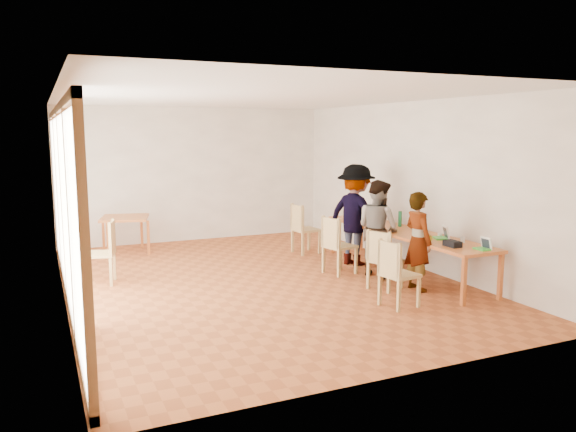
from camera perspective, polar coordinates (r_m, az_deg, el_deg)
name	(u,v)px	position (r m, az deg, el deg)	size (l,w,h in m)	color
ground	(259,281)	(9.38, -2.92, -6.62)	(8.00, 8.00, 0.00)	#A95529
wall_back	(195,174)	(12.90, -9.42, 4.19)	(6.00, 0.10, 3.00)	#F1E3D0
wall_front	(406,230)	(5.59, 11.93, -1.41)	(6.00, 0.10, 3.00)	#F1E3D0
wall_right	(411,184)	(10.55, 12.42, 3.17)	(0.10, 8.00, 3.00)	#F1E3D0
window_wall	(62,200)	(8.51, -21.95, 1.51)	(0.10, 8.00, 3.00)	white
ceiling	(258,95)	(9.07, -3.07, 12.13)	(6.00, 8.00, 0.04)	white
communal_table	(403,233)	(9.97, 11.62, -1.73)	(0.80, 4.00, 0.75)	#C3602B
side_table	(125,221)	(11.85, -16.25, -0.45)	(0.90, 0.90, 0.75)	#C3602B
chair_near	(394,267)	(7.99, 10.76, -5.09)	(0.51, 0.51, 0.51)	tan
chair_mid	(382,254)	(8.84, 9.53, -3.80)	(0.58, 0.58, 0.50)	tan
chair_far	(335,239)	(9.72, 4.83, -2.37)	(0.56, 0.56, 0.54)	tan
chair_empty	(301,224)	(11.34, 1.38, -0.77)	(0.52, 0.52, 0.54)	tan
chair_spare	(106,245)	(9.56, -18.04, -2.86)	(0.58, 0.58, 0.55)	tan
person_near	(418,241)	(8.92, 13.07, -2.52)	(0.56, 0.37, 1.54)	gray
person_mid	(378,228)	(9.68, 9.13, -1.23)	(0.80, 0.63, 1.65)	gray
person_far	(356,215)	(10.43, 6.89, 0.11)	(1.20, 0.69, 1.86)	gray
laptop_near	(484,246)	(8.67, 19.28, -2.91)	(0.19, 0.22, 0.18)	green
laptop_mid	(443,235)	(9.32, 15.47, -1.90)	(0.30, 0.32, 0.22)	green
laptop_far	(377,222)	(10.45, 8.99, -0.63)	(0.26, 0.27, 0.19)	green
yellow_mug	(428,239)	(8.98, 14.05, -2.29)	(0.13, 0.13, 0.10)	gold
green_bottle	(400,219)	(10.37, 11.31, -0.28)	(0.07, 0.07, 0.28)	#1B6335
clear_glass	(463,240)	(9.10, 17.32, -2.32)	(0.07, 0.07, 0.09)	silver
condiment_cup	(440,235)	(9.51, 15.18, -1.87)	(0.08, 0.08, 0.06)	white
pink_phone	(349,216)	(11.46, 6.25, -0.01)	(0.05, 0.10, 0.01)	#C73483
black_pouch	(452,244)	(8.74, 16.36, -2.72)	(0.16, 0.26, 0.09)	black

